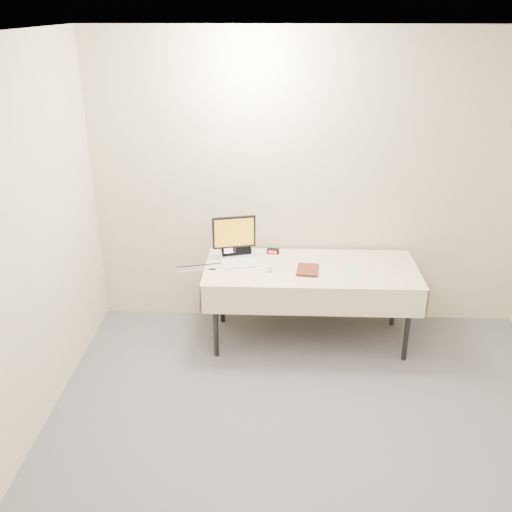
{
  "coord_description": "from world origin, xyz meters",
  "views": [
    {
      "loc": [
        -0.3,
        -2.49,
        2.84
      ],
      "look_at": [
        -0.48,
        1.99,
        0.86
      ],
      "focal_mm": 40.0,
      "sensor_mm": 36.0,
      "label": 1
    }
  ],
  "objects_px": {
    "monitor": "(234,234)",
    "book": "(297,258)",
    "laptop": "(238,256)",
    "table": "(311,273)"
  },
  "relations": [
    {
      "from": "table",
      "to": "monitor",
      "type": "height_order",
      "value": "monitor"
    },
    {
      "from": "laptop",
      "to": "book",
      "type": "bearing_deg",
      "value": -35.05
    },
    {
      "from": "book",
      "to": "table",
      "type": "bearing_deg",
      "value": 36.58
    },
    {
      "from": "laptop",
      "to": "monitor",
      "type": "distance_m",
      "value": 0.2
    },
    {
      "from": "table",
      "to": "book",
      "type": "distance_m",
      "value": 0.23
    },
    {
      "from": "book",
      "to": "monitor",
      "type": "bearing_deg",
      "value": 163.49
    },
    {
      "from": "monitor",
      "to": "book",
      "type": "distance_m",
      "value": 0.62
    },
    {
      "from": "table",
      "to": "laptop",
      "type": "bearing_deg",
      "value": 170.84
    },
    {
      "from": "monitor",
      "to": "book",
      "type": "xyz_separation_m",
      "value": [
        0.56,
        -0.23,
        -0.11
      ]
    },
    {
      "from": "table",
      "to": "book",
      "type": "height_order",
      "value": "book"
    }
  ]
}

